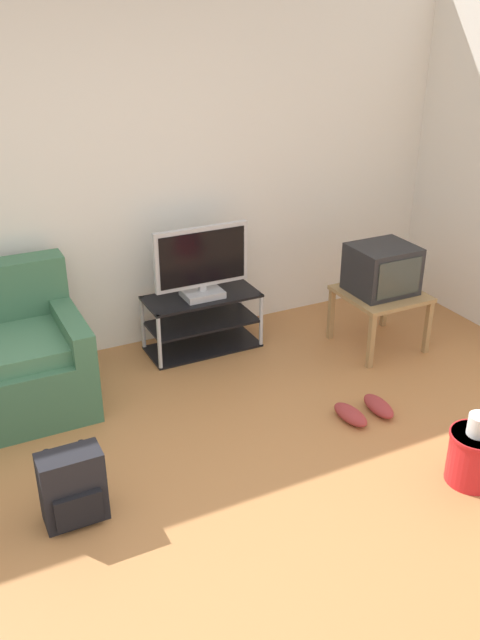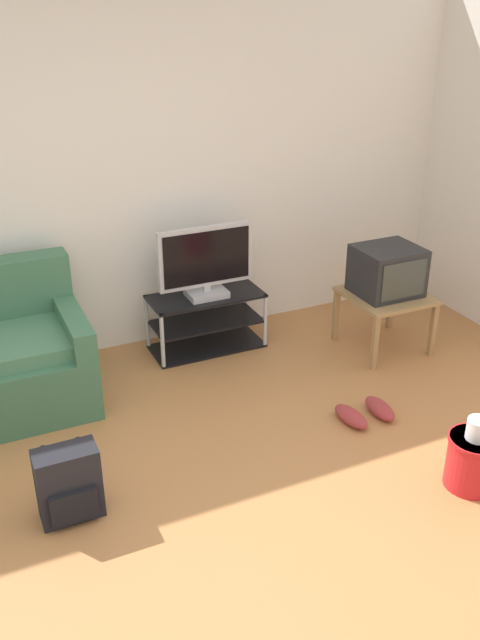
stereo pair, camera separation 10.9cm
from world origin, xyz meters
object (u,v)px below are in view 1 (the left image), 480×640
object	(u,v)px
flat_tv	(202,263)
side_table	(381,299)
backpack	(73,488)
tv_stand	(202,322)
cleaning_bucket	(474,454)
crt_tv	(382,269)
sneakers_pair	(365,410)

from	to	relation	value
flat_tv	side_table	xyz separation A→B (m)	(1.24, -0.55, -0.32)
backpack	tv_stand	bearing A→B (deg)	30.71
backpack	cleaning_bucket	size ratio (longest dim) A/B	0.95
tv_stand	crt_tv	xyz separation A→B (m)	(1.24, -0.55, 0.41)
tv_stand	flat_tv	distance (m)	0.49
side_table	backpack	distance (m)	2.75
crt_tv	flat_tv	bearing A→B (deg)	156.81
crt_tv	backpack	distance (m)	2.78
tv_stand	flat_tv	size ratio (longest dim) A/B	1.18
side_table	sneakers_pair	xyz separation A→B (m)	(-0.68, -0.78, -0.34)
cleaning_bucket	tv_stand	bearing A→B (deg)	108.49
crt_tv	cleaning_bucket	world-z (taller)	crt_tv
backpack	cleaning_bucket	bearing A→B (deg)	-34.52
flat_tv	cleaning_bucket	distance (m)	2.29
flat_tv	sneakers_pair	bearing A→B (deg)	-67.06
flat_tv	cleaning_bucket	world-z (taller)	flat_tv
tv_stand	side_table	world-z (taller)	side_table
crt_tv	sneakers_pair	distance (m)	1.20
side_table	crt_tv	distance (m)	0.24
crt_tv	cleaning_bucket	bearing A→B (deg)	-108.21
sneakers_pair	cleaning_bucket	bearing A→B (deg)	-78.95
flat_tv	crt_tv	xyz separation A→B (m)	(1.24, -0.53, -0.08)
tv_stand	sneakers_pair	size ratio (longest dim) A/B	2.33
side_table	cleaning_bucket	distance (m)	1.67
flat_tv	cleaning_bucket	xyz separation A→B (m)	(0.71, -2.11, -0.53)
cleaning_bucket	side_table	bearing A→B (deg)	71.62
tv_stand	side_table	bearing A→B (deg)	-24.68
flat_tv	sneakers_pair	world-z (taller)	flat_tv
flat_tv	crt_tv	bearing A→B (deg)	-23.19
crt_tv	backpack	world-z (taller)	crt_tv
side_table	sneakers_pair	world-z (taller)	side_table
side_table	backpack	xyz separation A→B (m)	(-2.59, -0.89, -0.19)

